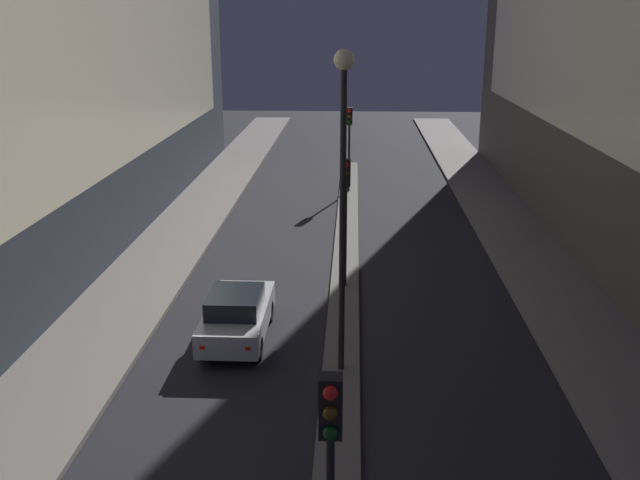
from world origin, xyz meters
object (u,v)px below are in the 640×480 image
object	(u,v)px
traffic_light_far	(349,130)
car_left_lane	(237,314)
traffic_light_near	(330,455)
traffic_light_mid	(346,194)
street_lamp	(343,167)

from	to	relation	value
traffic_light_far	car_left_lane	world-z (taller)	traffic_light_far
traffic_light_near	car_left_lane	xyz separation A→B (m)	(-3.08, 10.66, -2.61)
traffic_light_near	car_left_lane	size ratio (longest dim) A/B	1.05
traffic_light_mid	traffic_light_far	world-z (taller)	same
street_lamp	car_left_lane	world-z (taller)	street_lamp
traffic_light_mid	car_left_lane	size ratio (longest dim) A/B	1.05
traffic_light_near	street_lamp	xyz separation A→B (m)	(0.00, 8.75, 2.19)
traffic_light_near	traffic_light_far	size ratio (longest dim) A/B	1.00
traffic_light_near	street_lamp	size ratio (longest dim) A/B	0.54
traffic_light_mid	car_left_lane	distance (m)	5.85
traffic_light_near	street_lamp	bearing A→B (deg)	90.00
street_lamp	car_left_lane	distance (m)	6.01
traffic_light_far	street_lamp	world-z (taller)	street_lamp
traffic_light_near	traffic_light_mid	xyz separation A→B (m)	(0.00, 14.90, 0.00)
traffic_light_near	traffic_light_far	world-z (taller)	same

